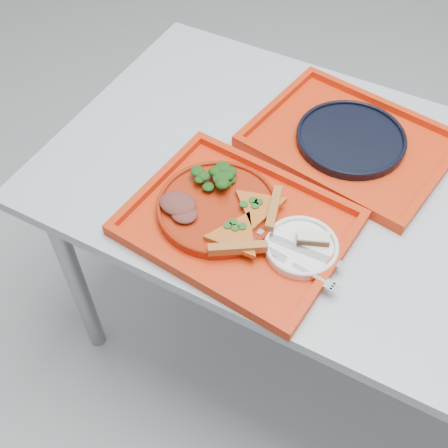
# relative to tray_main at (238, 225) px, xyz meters

# --- Properties ---
(ground) EXTENTS (10.00, 10.00, 0.00)m
(ground) POSITION_rel_tray_main_xyz_m (0.27, 0.21, -0.76)
(ground) COLOR #96989E
(ground) RESTS_ON ground
(table) EXTENTS (1.60, 0.80, 0.75)m
(table) POSITION_rel_tray_main_xyz_m (0.27, 0.21, -0.08)
(table) COLOR #9BA4AE
(table) RESTS_ON ground
(tray_main) EXTENTS (0.48, 0.39, 0.01)m
(tray_main) POSITION_rel_tray_main_xyz_m (0.00, 0.00, 0.00)
(tray_main) COLOR red
(tray_main) RESTS_ON table
(tray_far) EXTENTS (0.50, 0.42, 0.01)m
(tray_far) POSITION_rel_tray_main_xyz_m (0.12, 0.35, 0.00)
(tray_far) COLOR red
(tray_far) RESTS_ON table
(dinner_plate) EXTENTS (0.26, 0.26, 0.02)m
(dinner_plate) POSITION_rel_tray_main_xyz_m (-0.05, 0.01, 0.02)
(dinner_plate) COLOR maroon
(dinner_plate) RESTS_ON tray_main
(side_plate) EXTENTS (0.15, 0.15, 0.01)m
(side_plate) POSITION_rel_tray_main_xyz_m (0.14, 0.00, 0.01)
(side_plate) COLOR white
(side_plate) RESTS_ON tray_main
(navy_plate) EXTENTS (0.26, 0.26, 0.02)m
(navy_plate) POSITION_rel_tray_main_xyz_m (0.12, 0.35, 0.01)
(navy_plate) COLOR black
(navy_plate) RESTS_ON tray_far
(pizza_slice_a) EXTENTS (0.17, 0.18, 0.02)m
(pizza_slice_a) POSITION_rel_tray_main_xyz_m (0.02, -0.05, 0.03)
(pizza_slice_a) COLOR orange
(pizza_slice_a) RESTS_ON dinner_plate
(pizza_slice_b) EXTENTS (0.16, 0.14, 0.02)m
(pizza_slice_b) POSITION_rel_tray_main_xyz_m (0.03, 0.04, 0.03)
(pizza_slice_b) COLOR orange
(pizza_slice_b) RESTS_ON dinner_plate
(salad_heap) EXTENTS (0.09, 0.08, 0.04)m
(salad_heap) POSITION_rel_tray_main_xyz_m (-0.09, 0.07, 0.05)
(salad_heap) COLOR black
(salad_heap) RESTS_ON dinner_plate
(meat_portion) EXTENTS (0.08, 0.07, 0.02)m
(meat_portion) POSITION_rel_tray_main_xyz_m (-0.13, -0.03, 0.04)
(meat_portion) COLOR brown
(meat_portion) RESTS_ON dinner_plate
(dessert_bar) EXTENTS (0.07, 0.05, 0.02)m
(dessert_bar) POSITION_rel_tray_main_xyz_m (0.16, 0.02, 0.03)
(dessert_bar) COLOR #4B2B19
(dessert_bar) RESTS_ON side_plate
(knife) EXTENTS (0.19, 0.02, 0.01)m
(knife) POSITION_rel_tray_main_xyz_m (0.14, -0.01, 0.02)
(knife) COLOR silver
(knife) RESTS_ON side_plate
(fork) EXTENTS (0.19, 0.05, 0.01)m
(fork) POSITION_rel_tray_main_xyz_m (0.15, -0.05, 0.02)
(fork) COLOR silver
(fork) RESTS_ON side_plate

